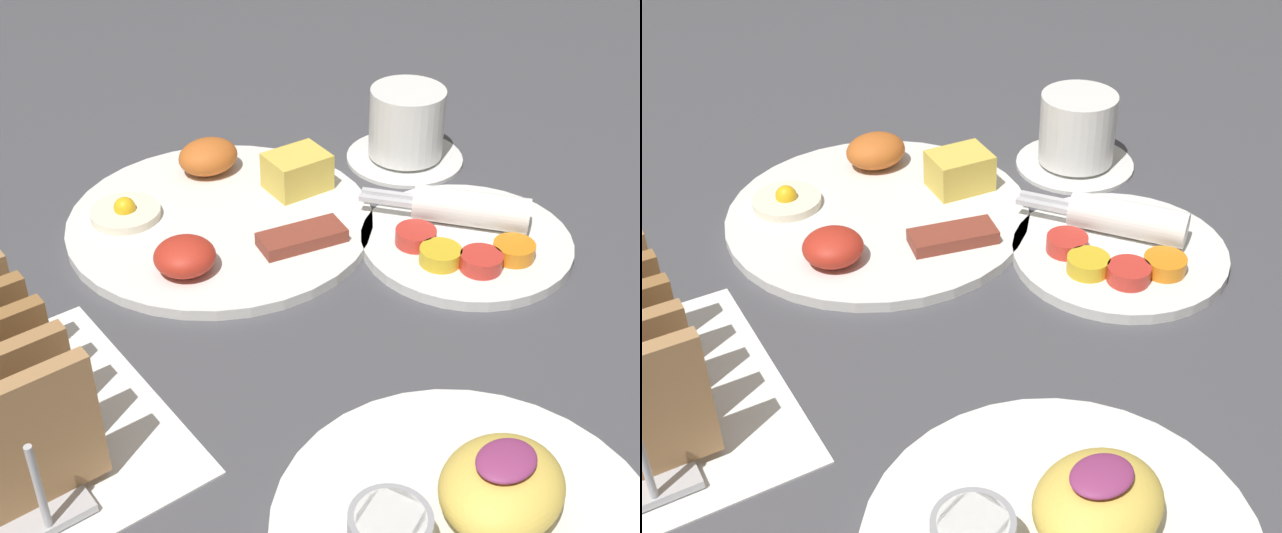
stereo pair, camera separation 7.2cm
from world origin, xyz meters
TOP-DOWN VIEW (x-y plane):
  - ground_plane at (0.00, 0.00)m, footprint 3.00×3.00m
  - plate_breakfast at (0.05, 0.19)m, footprint 0.28×0.28m
  - plate_condiments at (0.20, 0.02)m, footprint 0.19×0.19m
  - coffee_cup at (0.26, 0.17)m, footprint 0.12×0.12m

SIDE VIEW (x-z plane):
  - ground_plane at x=0.00m, z-range 0.00..0.00m
  - plate_breakfast at x=0.05m, z-range -0.01..0.03m
  - plate_condiments at x=0.20m, z-range -0.01..0.03m
  - coffee_cup at x=0.26m, z-range 0.00..0.08m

